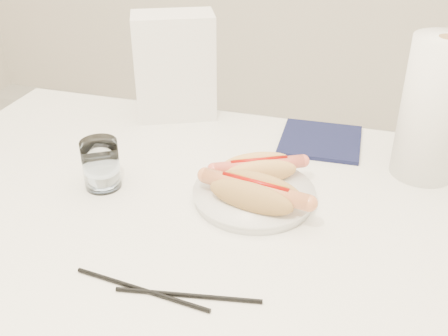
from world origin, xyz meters
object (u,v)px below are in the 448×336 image
(hotdog_left, at_px, (259,168))
(napkin_box, at_px, (175,66))
(plate, at_px, (254,196))
(paper_towel_roll, at_px, (434,109))
(water_glass, at_px, (101,164))
(hotdog_right, at_px, (255,193))
(table, at_px, (202,233))

(hotdog_left, bearing_deg, napkin_box, 108.23)
(plate, xyz_separation_m, paper_towel_roll, (0.29, 0.19, 0.13))
(water_glass, bearing_deg, napkin_box, 86.97)
(hotdog_right, xyz_separation_m, paper_towel_roll, (0.28, 0.23, 0.09))
(paper_towel_roll, bearing_deg, hotdog_left, -154.51)
(water_glass, bearing_deg, paper_towel_roll, 21.12)
(paper_towel_roll, bearing_deg, hotdog_right, -141.12)
(table, bearing_deg, water_glass, 176.73)
(plate, relative_size, hotdog_right, 1.09)
(water_glass, distance_m, paper_towel_roll, 0.62)
(paper_towel_roll, bearing_deg, table, -148.25)
(table, height_order, hotdog_left, hotdog_left)
(water_glass, xyz_separation_m, paper_towel_roll, (0.57, 0.22, 0.09))
(hotdog_left, relative_size, water_glass, 1.72)
(hotdog_right, distance_m, paper_towel_roll, 0.37)
(hotdog_right, relative_size, paper_towel_roll, 0.72)
(table, relative_size, hotdog_left, 7.45)
(hotdog_right, relative_size, water_glass, 2.07)
(hotdog_left, height_order, napkin_box, napkin_box)
(water_glass, height_order, napkin_box, napkin_box)
(hotdog_left, bearing_deg, hotdog_right, -108.12)
(table, relative_size, hotdog_right, 6.18)
(plate, bearing_deg, paper_towel_roll, 32.75)
(plate, relative_size, water_glass, 2.25)
(plate, relative_size, napkin_box, 0.88)
(water_glass, bearing_deg, hotdog_left, 16.21)
(hotdog_left, bearing_deg, water_glass, 169.13)
(hotdog_left, distance_m, hotdog_right, 0.09)
(plate, height_order, hotdog_left, hotdog_left)
(napkin_box, bearing_deg, plate, -73.34)
(water_glass, bearing_deg, table, -3.27)
(table, relative_size, water_glass, 12.78)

